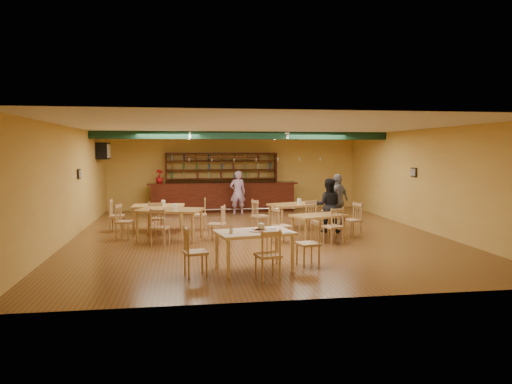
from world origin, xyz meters
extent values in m
plane|color=brown|center=(0.00, 0.00, 0.00)|extent=(12.00, 12.00, 0.00)
cube|color=#10301E|center=(0.00, 2.80, 2.87)|extent=(10.00, 0.30, 0.25)
cube|color=white|center=(-1.80, 3.40, 2.94)|extent=(0.05, 2.50, 0.05)
cube|color=white|center=(1.40, 3.40, 2.94)|extent=(0.05, 2.50, 0.05)
cube|color=white|center=(-4.80, 4.20, 2.35)|extent=(0.34, 0.70, 0.48)
cube|color=black|center=(-4.97, 1.00, 1.70)|extent=(0.04, 0.34, 0.28)
cube|color=black|center=(4.97, 0.50, 1.70)|extent=(0.04, 0.34, 0.28)
cube|color=black|center=(-0.51, 5.15, 0.56)|extent=(5.72, 0.85, 1.13)
cube|color=black|center=(-0.51, 5.78, 1.14)|extent=(4.43, 0.40, 2.28)
imported|color=#AD0F13|center=(-2.92, 5.15, 1.39)|extent=(0.37, 0.37, 0.52)
cube|color=#A4733A|center=(-2.77, 1.09, 0.38)|extent=(1.55, 0.97, 0.75)
cube|color=#A4733A|center=(1.33, 0.85, 0.38)|extent=(1.72, 1.34, 0.75)
cube|color=#A4733A|center=(-2.39, -0.50, 0.41)|extent=(1.87, 1.44, 0.82)
cube|color=#A4733A|center=(1.49, -1.12, 0.34)|extent=(1.55, 1.20, 0.68)
cube|color=#D3B18D|center=(-0.66, -4.04, 0.39)|extent=(1.63, 1.22, 0.79)
cylinder|color=silver|center=(-0.55, -4.04, 0.79)|extent=(0.56, 0.56, 0.01)
cylinder|color=#EAE5C6|center=(-1.13, -4.19, 0.84)|extent=(0.09, 0.09, 0.11)
cube|color=white|center=(-0.29, -3.83, 0.80)|extent=(0.21, 0.16, 0.03)
cube|color=silver|center=(-0.40, -3.98, 0.80)|extent=(0.33, 0.18, 0.00)
cylinder|color=white|center=(-0.08, -4.25, 0.79)|extent=(0.26, 0.26, 0.01)
imported|color=#834595|center=(-0.03, 4.33, 0.81)|extent=(0.62, 0.43, 1.62)
imported|color=black|center=(2.13, 0.05, 0.78)|extent=(0.91, 0.81, 1.57)
imported|color=gray|center=(2.69, 0.88, 0.82)|extent=(1.01, 0.90, 1.64)
camera|label=1|loc=(-2.03, -13.23, 2.37)|focal=33.53mm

